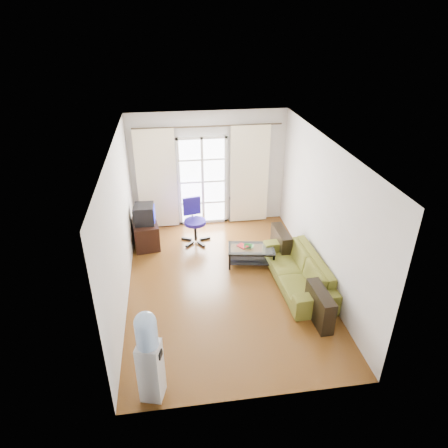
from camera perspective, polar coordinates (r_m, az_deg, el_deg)
The scene contains 20 objects.
floor at distance 7.70m, azimuth 0.10°, elevation -8.44°, with size 5.20×5.20×0.00m, color brown.
ceiling at distance 6.48m, azimuth 0.12°, elevation 11.15°, with size 5.20×5.20×0.00m, color white.
wall_back at distance 9.35m, azimuth -2.23°, elevation 7.80°, with size 3.60×0.02×2.70m, color silver.
wall_front at distance 4.87m, azimuth 4.69°, elevation -13.63°, with size 3.60×0.02×2.70m, color silver.
wall_left at distance 6.99m, azimuth -14.66°, elevation -0.50°, with size 0.02×5.20×2.70m, color silver.
wall_right at distance 7.44m, azimuth 13.97°, elevation 1.40°, with size 0.02×5.20×2.70m, color silver.
french_door at distance 9.39m, azimuth -3.07°, elevation 6.05°, with size 1.16×0.06×2.15m.
curtain_rod at distance 8.95m, azimuth -2.28°, elevation 13.78°, with size 0.04×0.04×3.30m, color #4C3F2D.
curtain_left at distance 9.26m, azimuth -9.58°, elevation 6.20°, with size 0.90×0.07×2.35m, color #FFF4CD.
curtain_right at distance 9.43m, azimuth 3.66°, elevation 6.97°, with size 0.90×0.07×2.35m, color #FFF4CD.
radiator at distance 9.77m, azimuth 2.62°, elevation 2.20°, with size 0.64×0.12×0.64m, color gray.
sofa at distance 7.65m, azimuth 10.52°, elevation -6.56°, with size 0.89×2.08×0.60m, color brown.
coffee_table at distance 8.14m, azimuth 3.91°, elevation -4.22°, with size 1.01×0.68×0.38m.
bowl at distance 8.06m, azimuth 3.52°, elevation -3.27°, with size 0.25×0.25×0.05m, color green.
book at distance 8.05m, azimuth 2.29°, elevation -3.38°, with size 0.25×0.26×0.02m, color #A92A14.
remote at distance 8.07m, azimuth 3.62°, elevation -3.35°, with size 0.14×0.04×0.02m, color black.
tv_stand at distance 8.91m, azimuth -11.13°, elevation -1.38°, with size 0.52×0.77×0.57m, color black.
crt_tv at distance 8.68m, azimuth -11.40°, elevation 1.41°, with size 0.46×0.45×0.41m.
task_chair at distance 8.92m, azimuth -4.18°, elevation -0.76°, with size 0.80×0.80×1.00m.
water_cooler at distance 5.40m, azimuth -10.66°, elevation -17.88°, with size 0.35×0.35×1.41m.
Camera 1 is at (-0.90, -6.13, 4.58)m, focal length 32.00 mm.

